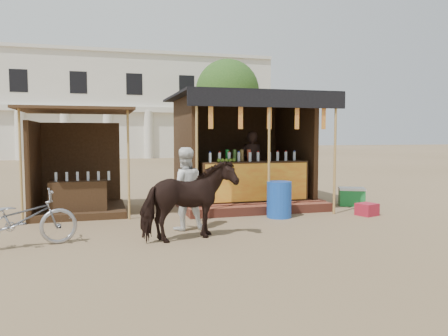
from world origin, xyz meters
The scene contains 11 objects.
ground centered at (0.00, 0.00, 0.00)m, with size 120.00×120.00×0.00m, color #846B4C.
main_stall centered at (1.02, 3.36, 1.03)m, with size 3.60×3.61×2.78m.
secondary_stall centered at (-3.17, 3.24, 0.85)m, with size 2.40×2.40×2.38m.
cow centered at (-1.08, -0.04, 0.68)m, with size 0.74×1.62×1.37m, color black.
motorbike centered at (-3.77, 0.22, 0.46)m, with size 0.61×1.75×0.92m, color #9B9CA3.
bystander centered at (-1.00, 0.85, 0.78)m, with size 0.76×0.59×1.57m, color white.
blue_barrel centered at (1.22, 1.48, 0.39)m, with size 0.54×0.54×0.79m, color #184CB6.
red_crate centered at (3.20, 1.16, 0.14)m, with size 0.40×0.38×0.27m, color maroon.
cooler centered at (3.63, 2.46, 0.23)m, with size 0.76×0.66×0.46m.
background_building centered at (-2.00, 29.94, 3.98)m, with size 26.00×7.45×8.18m.
tree centered at (5.81, 22.14, 4.63)m, with size 4.50×4.40×7.00m.
Camera 1 is at (-2.50, -7.27, 1.80)m, focal length 35.00 mm.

